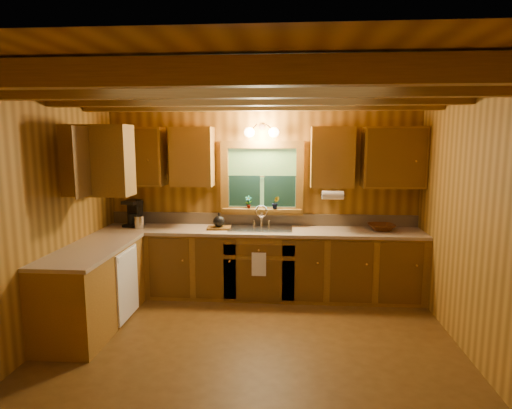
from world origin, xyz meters
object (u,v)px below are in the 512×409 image
Objects in this scene: wicker_basket at (381,227)px; coffee_maker at (134,213)px; sink at (261,232)px; cutting_board at (219,228)px.

coffee_maker is at bearing 179.22° from wicker_basket.
sink is at bearing 14.70° from coffee_maker.
cutting_board is 2.12m from wicker_basket.
coffee_maker reaches higher than wicker_basket.
wicker_basket is (2.12, 0.07, 0.03)m from cutting_board.
sink is 1.75m from coffee_maker.
sink is 2.31× the size of coffee_maker.
coffee_maker is 3.31m from wicker_basket.
wicker_basket is at bearing -2.05° from cutting_board.
sink is 2.42× the size of wicker_basket.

